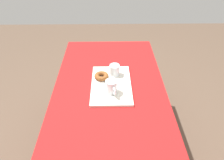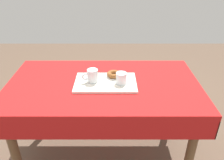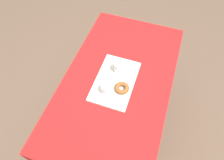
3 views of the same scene
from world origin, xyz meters
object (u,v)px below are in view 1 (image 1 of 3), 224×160
Objects in this scene: sugar_donut_left at (102,76)px; water_glass_near at (115,70)px; serving_tray at (111,85)px; donut_plate_left at (102,78)px; tea_mug_left at (112,87)px; dining_table at (110,97)px.

water_glass_near is at bearing -61.84° from sugar_donut_left.
sugar_donut_left reaches higher than serving_tray.
water_glass_near reaches higher than donut_plate_left.
donut_plate_left reaches higher than serving_tray.
water_glass_near is at bearing -13.15° from serving_tray.
tea_mug_left is at bearing -155.48° from sugar_donut_left.
serving_tray reaches higher than dining_table.
serving_tray is at bearing -130.83° from donut_plate_left.
dining_table is at bearing -143.69° from donut_plate_left.
water_glass_near is at bearing -61.84° from donut_plate_left.
sugar_donut_left is (-0.05, 0.10, -0.01)m from water_glass_near.
water_glass_near reaches higher than serving_tray.
water_glass_near is at bearing -7.29° from tea_mug_left.
sugar_donut_left is at bearing 0.00° from donut_plate_left.
dining_table is 16.92× the size of water_glass_near.
tea_mug_left is at bearing -155.48° from donut_plate_left.
serving_tray is (0.02, -0.01, 0.11)m from dining_table.
tea_mug_left is (-0.08, -0.01, 0.16)m from dining_table.
dining_table is at bearing 9.54° from tea_mug_left.
sugar_donut_left is at bearing 24.52° from tea_mug_left.
dining_table is 0.18m from tea_mug_left.
sugar_donut_left is at bearing 118.16° from water_glass_near.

